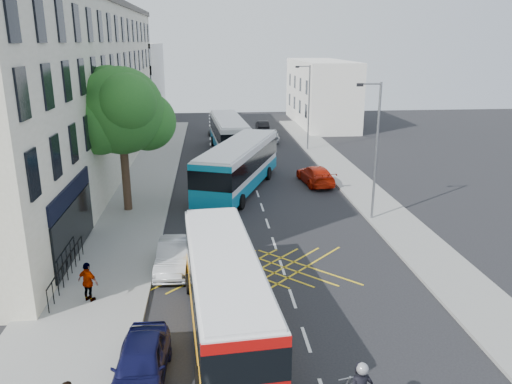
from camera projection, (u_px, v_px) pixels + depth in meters
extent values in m
plane|color=black|center=(306.00, 340.00, 17.99)|extent=(120.00, 120.00, 0.00)
cube|color=gray|center=(129.00, 210.00, 31.49)|extent=(5.00, 70.00, 0.15)
cube|color=gray|center=(375.00, 203.00, 32.94)|extent=(3.00, 70.00, 0.15)
cube|color=beige|center=(68.00, 93.00, 38.18)|extent=(8.00, 45.00, 13.00)
cube|color=black|center=(70.00, 193.00, 23.73)|extent=(0.12, 7.00, 0.90)
cube|color=black|center=(74.00, 228.00, 24.25)|extent=(0.12, 7.00, 2.60)
cube|color=silver|center=(129.00, 82.00, 67.67)|extent=(8.00, 20.00, 10.00)
cube|color=silver|center=(321.00, 93.00, 63.55)|extent=(6.00, 18.00, 8.00)
cylinder|color=#382619|center=(126.00, 175.00, 30.83)|extent=(0.50, 0.50, 4.40)
sphere|color=#1A5C1F|center=(121.00, 111.00, 29.67)|extent=(5.20, 5.20, 5.20)
sphere|color=#1A5C1F|center=(147.00, 122.00, 30.79)|extent=(3.60, 3.60, 3.60)
sphere|color=#1A5C1F|center=(99.00, 123.00, 29.17)|extent=(3.80, 3.80, 3.80)
sphere|color=#1A5C1F|center=(127.00, 103.00, 28.31)|extent=(3.40, 3.40, 3.40)
sphere|color=#1A5C1F|center=(109.00, 92.00, 30.36)|extent=(3.20, 3.20, 3.20)
cylinder|color=slate|center=(376.00, 153.00, 28.79)|extent=(0.14, 0.14, 8.00)
cylinder|color=slate|center=(371.00, 84.00, 27.60)|extent=(1.20, 0.10, 0.10)
cube|color=black|center=(360.00, 85.00, 27.56)|extent=(0.35, 0.15, 0.18)
cylinder|color=slate|center=(309.00, 108.00, 47.84)|extent=(0.14, 0.14, 8.00)
cylinder|color=slate|center=(304.00, 66.00, 46.65)|extent=(1.20, 0.10, 0.10)
cube|color=black|center=(297.00, 67.00, 46.61)|extent=(0.35, 0.15, 0.18)
cube|color=silver|center=(225.00, 288.00, 18.35)|extent=(3.23, 10.68, 2.53)
cube|color=silver|center=(224.00, 255.00, 17.97)|extent=(3.03, 10.45, 0.11)
cube|color=black|center=(224.00, 279.00, 18.25)|extent=(3.30, 10.74, 1.05)
cube|color=#FDA315|center=(225.00, 310.00, 18.61)|extent=(3.29, 10.73, 0.72)
cube|color=#AA0A09|center=(247.00, 378.00, 13.41)|extent=(2.43, 0.30, 2.39)
cylinder|color=black|center=(189.00, 284.00, 21.19)|extent=(0.34, 0.88, 0.86)
cylinder|color=black|center=(245.00, 279.00, 21.59)|extent=(0.34, 0.88, 0.86)
cylinder|color=black|center=(200.00, 381.00, 15.16)|extent=(0.34, 0.88, 0.86)
cylinder|color=black|center=(276.00, 372.00, 15.55)|extent=(0.34, 0.88, 0.86)
cube|color=silver|center=(239.00, 165.00, 35.53)|extent=(6.77, 12.29, 2.91)
cube|color=silver|center=(239.00, 144.00, 35.09)|extent=(6.48, 11.99, 0.13)
cube|color=black|center=(239.00, 160.00, 35.41)|extent=(6.84, 12.37, 1.21)
cube|color=#0C789D|center=(239.00, 179.00, 35.83)|extent=(6.83, 12.35, 0.82)
cube|color=#0C7E9F|center=(210.00, 188.00, 29.96)|extent=(2.65, 1.06, 2.75)
cube|color=#FF0C0C|center=(193.00, 199.00, 30.45)|extent=(0.26, 0.14, 0.25)
cube|color=#FF0C0C|center=(228.00, 201.00, 29.90)|extent=(0.26, 0.14, 0.25)
cylinder|color=black|center=(234.00, 171.00, 39.31)|extent=(0.63, 1.03, 0.99)
cylinder|color=black|center=(268.00, 173.00, 38.63)|extent=(0.63, 1.03, 0.99)
cylinder|color=black|center=(201.00, 198.00, 32.50)|extent=(0.63, 1.03, 0.99)
cylinder|color=black|center=(241.00, 202.00, 31.83)|extent=(0.63, 1.03, 0.99)
cube|color=silver|center=(229.00, 134.00, 47.89)|extent=(3.47, 11.88, 2.83)
cube|color=silver|center=(229.00, 118.00, 47.47)|extent=(3.24, 11.63, 0.13)
cube|color=black|center=(229.00, 130.00, 47.78)|extent=(3.54, 11.95, 1.17)
cube|color=#0C6A9D|center=(229.00, 144.00, 48.18)|extent=(3.52, 11.94, 0.80)
cube|color=silver|center=(237.00, 145.00, 42.38)|extent=(2.71, 0.29, 2.67)
cube|color=#FF0C0C|center=(224.00, 154.00, 42.42)|extent=(0.25, 0.08, 0.25)
cube|color=#FF0C0C|center=(249.00, 154.00, 42.76)|extent=(0.25, 0.08, 0.25)
cylinder|color=black|center=(213.00, 141.00, 51.09)|extent=(0.36, 0.98, 0.96)
cylinder|color=black|center=(239.00, 140.00, 51.50)|extent=(0.36, 0.98, 0.96)
cylinder|color=black|center=(219.00, 156.00, 44.34)|extent=(0.36, 0.98, 0.96)
cylinder|color=black|center=(249.00, 155.00, 44.76)|extent=(0.36, 0.98, 0.96)
cylinder|color=slate|center=(349.00, 378.00, 14.13)|extent=(0.67, 0.17, 0.04)
sphere|color=#99999E|center=(363.00, 369.00, 13.29)|extent=(0.33, 0.33, 0.33)
imported|color=#0D0F37|center=(141.00, 364.00, 15.52)|extent=(1.74, 4.11, 1.39)
imported|color=#B3B7BC|center=(174.00, 256.00, 23.36)|extent=(1.61, 4.17, 1.36)
imported|color=#B81D07|center=(316.00, 175.00, 37.39)|extent=(2.43, 4.92, 1.38)
imported|color=#45484E|center=(218.00, 129.00, 57.48)|extent=(2.46, 4.53, 1.21)
imported|color=#B6B8BE|center=(271.00, 135.00, 53.12)|extent=(2.08, 4.36, 1.44)
imported|color=black|center=(262.00, 126.00, 59.21)|extent=(1.34, 3.84, 1.26)
imported|color=gray|center=(88.00, 282.00, 20.15)|extent=(1.06, 0.85, 1.68)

